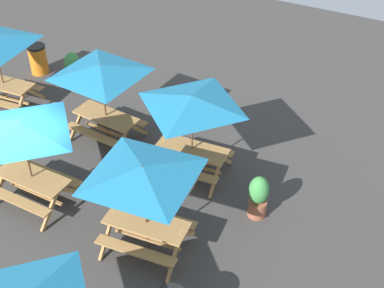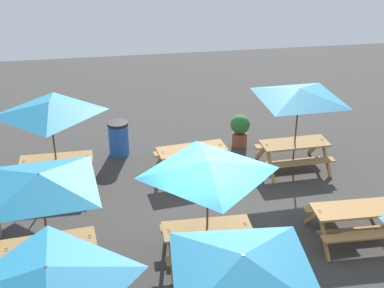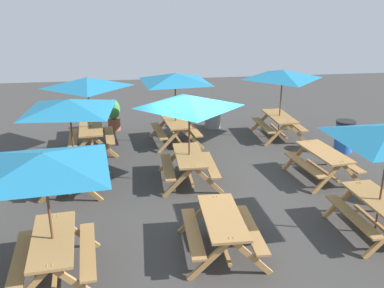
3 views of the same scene
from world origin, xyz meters
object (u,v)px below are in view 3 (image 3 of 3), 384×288
object	(u,v)px
trash_bin_gray	(213,115)
picnic_table_7	(222,225)
trash_bin_blue	(344,136)
picnic_table_1	(70,112)
picnic_table_6	(189,108)
picnic_table_0	(324,158)
picnic_table_2	(87,88)
picnic_table_5	(282,79)
potted_plant_1	(114,115)
picnic_table_3	(175,83)
picnic_table_8	(44,171)

from	to	relation	value
trash_bin_gray	picnic_table_7	bearing A→B (deg)	170.28
picnic_table_7	trash_bin_blue	xyz separation A→B (m)	(4.81, -4.88, -0.07)
picnic_table_1	picnic_table_6	world-z (taller)	same
picnic_table_0	picnic_table_6	bearing A→B (deg)	78.43
picnic_table_2	picnic_table_6	bearing A→B (deg)	-140.71
picnic_table_5	trash_bin_blue	bearing A→B (deg)	-137.15
picnic_table_7	trash_bin_gray	xyz separation A→B (m)	(7.81, -1.34, -0.07)
picnic_table_0	picnic_table_1	xyz separation A→B (m)	(0.34, 6.38, 1.43)
picnic_table_0	picnic_table_2	xyz separation A→B (m)	(3.06, 6.19, 1.43)
picnic_table_5	trash_bin_gray	distance (m)	2.87
picnic_table_6	potted_plant_1	xyz separation A→B (m)	(4.82, 2.04, -1.41)
picnic_table_5	trash_bin_blue	distance (m)	2.68
picnic_table_0	picnic_table_6	world-z (taller)	picnic_table_6
picnic_table_3	trash_bin_gray	world-z (taller)	picnic_table_3
picnic_table_8	picnic_table_3	bearing A→B (deg)	-28.18
picnic_table_8	trash_bin_gray	bearing A→B (deg)	-33.27
picnic_table_8	trash_bin_gray	distance (m)	9.35
picnic_table_1	picnic_table_3	bearing A→B (deg)	-38.56
picnic_table_2	picnic_table_3	distance (m)	2.68
picnic_table_1	picnic_table_3	size ratio (longest dim) A/B	1.00
picnic_table_8	picnic_table_7	bearing A→B (deg)	-88.80
picnic_table_3	picnic_table_5	world-z (taller)	same
picnic_table_2	potted_plant_1	size ratio (longest dim) A/B	2.09
picnic_table_6	picnic_table_7	xyz separation A→B (m)	(-3.24, -0.17, -1.43)
trash_bin_blue	picnic_table_8	bearing A→B (deg)	123.18
picnic_table_1	trash_bin_blue	world-z (taller)	picnic_table_1
picnic_table_5	picnic_table_7	bearing A→B (deg)	151.69
picnic_table_3	picnic_table_7	distance (m)	6.51
picnic_table_8	trash_bin_blue	xyz separation A→B (m)	(5.15, -7.87, -1.49)
picnic_table_0	potted_plant_1	bearing A→B (deg)	40.44
picnic_table_2	trash_bin_blue	world-z (taller)	picnic_table_2
picnic_table_2	trash_bin_blue	size ratio (longest dim) A/B	2.38
picnic_table_0	picnic_table_7	size ratio (longest dim) A/B	1.07
trash_bin_gray	picnic_table_1	bearing A→B (deg)	135.98
picnic_table_6	trash_bin_blue	xyz separation A→B (m)	(1.57, -5.05, -1.49)
picnic_table_3	picnic_table_5	size ratio (longest dim) A/B	1.20
trash_bin_gray	potted_plant_1	xyz separation A→B (m)	(0.24, 3.54, 0.08)
picnic_table_1	picnic_table_3	distance (m)	4.18
picnic_table_0	picnic_table_3	world-z (taller)	picnic_table_3
picnic_table_6	picnic_table_8	xyz separation A→B (m)	(-3.58, 2.83, 0.00)
picnic_table_3	picnic_table_6	world-z (taller)	same
picnic_table_5	picnic_table_6	size ratio (longest dim) A/B	1.00
trash_bin_blue	potted_plant_1	world-z (taller)	potted_plant_1
picnic_table_5	picnic_table_6	distance (m)	4.74
picnic_table_0	picnic_table_8	xyz separation A→B (m)	(-3.30, 6.35, 1.43)
picnic_table_6	picnic_table_1	bearing A→B (deg)	89.58
picnic_table_1	trash_bin_gray	size ratio (longest dim) A/B	2.88
picnic_table_2	picnic_table_3	xyz separation A→B (m)	(0.33, -2.66, 0.00)
picnic_table_3	potted_plant_1	distance (m)	3.01
picnic_table_0	potted_plant_1	size ratio (longest dim) A/B	1.75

